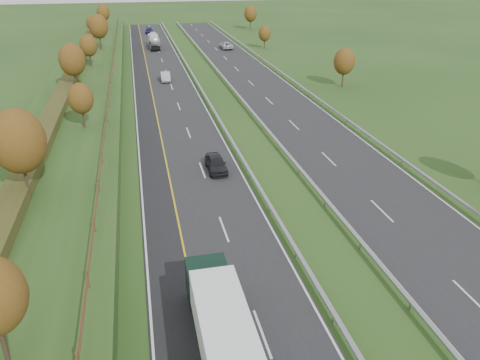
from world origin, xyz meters
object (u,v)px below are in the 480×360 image
(road_tanker, at_px, (154,40))
(car_small_far, at_px, (149,31))
(car_oncoming, at_px, (226,45))
(car_silver_mid, at_px, (165,76))
(car_dark_near, at_px, (216,163))

(road_tanker, height_order, car_small_far, road_tanker)
(road_tanker, height_order, car_oncoming, road_tanker)
(car_silver_mid, bearing_deg, car_small_far, 91.85)
(car_dark_near, relative_size, car_silver_mid, 0.99)
(road_tanker, distance_m, car_dark_near, 77.21)
(car_silver_mid, height_order, car_oncoming, car_oncoming)
(car_oncoming, bearing_deg, car_small_far, -62.87)
(road_tanker, relative_size, car_silver_mid, 2.37)
(car_silver_mid, bearing_deg, car_oncoming, 62.72)
(car_small_far, height_order, car_oncoming, car_oncoming)
(car_small_far, bearing_deg, car_oncoming, -59.80)
(car_silver_mid, height_order, car_small_far, same)
(road_tanker, xyz_separation_m, car_oncoming, (17.09, -5.21, -1.02))
(car_dark_near, distance_m, car_silver_mid, 41.23)
(car_dark_near, height_order, car_silver_mid, car_dark_near)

